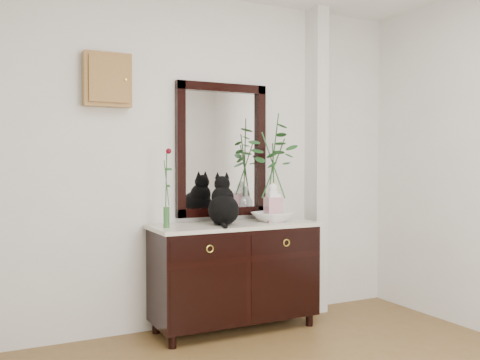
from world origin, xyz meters
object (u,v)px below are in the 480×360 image
sideboard (234,271)px  cat (224,200)px  lotus_bowl (273,217)px  ginger_jar (273,202)px

sideboard → cat: size_ratio=3.41×
lotus_bowl → cat: bearing=-177.3°
cat → sideboard: bearing=33.2°
cat → lotus_bowl: 0.49m
cat → ginger_jar: size_ratio=1.20×
sideboard → lotus_bowl: bearing=-1.9°
cat → ginger_jar: (0.44, -0.02, -0.03)m
lotus_bowl → ginger_jar: size_ratio=0.98×
lotus_bowl → ginger_jar: (-0.02, -0.04, 0.12)m
lotus_bowl → ginger_jar: ginger_jar is taller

